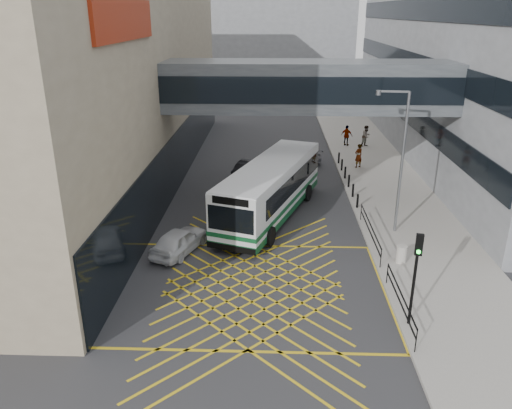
# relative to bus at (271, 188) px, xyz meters

# --- Properties ---
(ground) EXTENTS (120.00, 120.00, 0.00)m
(ground) POSITION_rel_bus_xyz_m (-0.77, -8.86, -1.82)
(ground) COLOR #333335
(building_whsmith) EXTENTS (24.17, 42.00, 16.00)m
(building_whsmith) POSITION_rel_bus_xyz_m (-18.75, 7.14, 6.18)
(building_whsmith) COLOR gray
(building_whsmith) RESTS_ON ground
(building_far) EXTENTS (28.00, 16.00, 18.00)m
(building_far) POSITION_rel_bus_xyz_m (-2.77, 51.14, 7.18)
(building_far) COLOR gray
(building_far) RESTS_ON ground
(skybridge) EXTENTS (20.00, 4.10, 3.00)m
(skybridge) POSITION_rel_bus_xyz_m (2.23, 3.14, 5.68)
(skybridge) COLOR #494F54
(skybridge) RESTS_ON ground
(pavement) EXTENTS (6.00, 54.00, 0.16)m
(pavement) POSITION_rel_bus_xyz_m (8.23, 6.14, -1.74)
(pavement) COLOR #9D988F
(pavement) RESTS_ON ground
(box_junction) EXTENTS (12.00, 9.00, 0.01)m
(box_junction) POSITION_rel_bus_xyz_m (-0.77, -8.86, -1.81)
(box_junction) COLOR gold
(box_junction) RESTS_ON ground
(bus) EXTENTS (6.58, 12.31, 3.39)m
(bus) POSITION_rel_bus_xyz_m (0.00, 0.00, 0.00)
(bus) COLOR white
(bus) RESTS_ON ground
(car_white) EXTENTS (3.18, 4.61, 1.36)m
(car_white) POSITION_rel_bus_xyz_m (-4.77, -5.23, -1.14)
(car_white) COLOR silver
(car_white) RESTS_ON ground
(car_dark) EXTENTS (3.19, 4.89, 1.43)m
(car_dark) POSITION_rel_bus_xyz_m (-1.57, 7.55, -1.10)
(car_dark) COLOR black
(car_dark) RESTS_ON ground
(car_silver) EXTENTS (3.68, 5.00, 1.43)m
(car_silver) POSITION_rel_bus_xyz_m (2.47, 12.58, -1.10)
(car_silver) COLOR #95959D
(car_silver) RESTS_ON ground
(traffic_light) EXTENTS (0.31, 0.48, 4.02)m
(traffic_light) POSITION_rel_bus_xyz_m (5.58, -11.64, 0.96)
(traffic_light) COLOR black
(traffic_light) RESTS_ON pavement
(street_lamp) EXTENTS (1.79, 0.40, 7.88)m
(street_lamp) POSITION_rel_bus_xyz_m (6.89, -2.38, 2.83)
(street_lamp) COLOR slate
(street_lamp) RESTS_ON pavement
(litter_bin) EXTENTS (0.51, 0.51, 0.89)m
(litter_bin) POSITION_rel_bus_xyz_m (6.51, -6.27, -1.21)
(litter_bin) COLOR #ADA89E
(litter_bin) RESTS_ON pavement
(kerb_railings) EXTENTS (0.05, 12.54, 1.00)m
(kerb_railings) POSITION_rel_bus_xyz_m (5.38, -7.08, -0.94)
(kerb_railings) COLOR black
(kerb_railings) RESTS_ON pavement
(bollards) EXTENTS (0.14, 10.14, 0.90)m
(bollards) POSITION_rel_bus_xyz_m (5.48, 6.14, -1.21)
(bollards) COLOR black
(bollards) RESTS_ON pavement
(pedestrian_a) EXTENTS (0.93, 0.86, 1.90)m
(pedestrian_a) POSITION_rel_bus_xyz_m (6.88, 10.00, -0.70)
(pedestrian_a) COLOR gray
(pedestrian_a) RESTS_ON pavement
(pedestrian_b) EXTENTS (1.07, 1.02, 1.92)m
(pedestrian_b) POSITION_rel_bus_xyz_m (8.64, 16.82, -0.70)
(pedestrian_b) COLOR gray
(pedestrian_b) RESTS_ON pavement
(pedestrian_c) EXTENTS (1.23, 1.04, 1.89)m
(pedestrian_c) POSITION_rel_bus_xyz_m (6.87, 16.99, -0.71)
(pedestrian_c) COLOR gray
(pedestrian_c) RESTS_ON pavement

